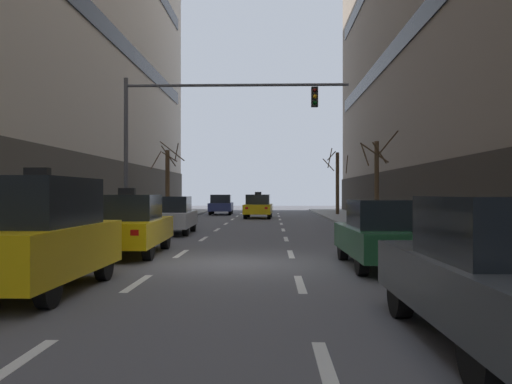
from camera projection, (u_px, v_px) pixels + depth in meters
The scene contains 31 objects.
ground_plane at pixel (230, 263), 13.27m from camera, with size 120.00×120.00×0.00m, color #515156.
sidewalk_right at pixel (491, 261), 13.07m from camera, with size 3.42×80.00×0.14m, color gray.
lane_stripe_l1_s2 at pixel (11, 368), 5.32m from camera, with size 0.16×2.00×0.01m, color silver.
lane_stripe_l1_s3 at pixel (137, 283), 10.32m from camera, with size 0.16×2.00×0.01m, color silver.
lane_stripe_l1_s4 at pixel (181, 254), 15.31m from camera, with size 0.16×2.00×0.01m, color silver.
lane_stripe_l1_s5 at pixel (203, 239), 20.31m from camera, with size 0.16×2.00×0.01m, color silver.
lane_stripe_l1_s6 at pixel (217, 230), 25.31m from camera, with size 0.16×2.00×0.01m, color silver.
lane_stripe_l1_s7 at pixel (226, 224), 30.31m from camera, with size 0.16×2.00×0.01m, color silver.
lane_stripe_l1_s8 at pixel (232, 219), 35.31m from camera, with size 0.16×2.00×0.01m, color silver.
lane_stripe_l1_s9 at pixel (237, 216), 40.30m from camera, with size 0.16×2.00×0.01m, color silver.
lane_stripe_l1_s10 at pixel (241, 214), 45.30m from camera, with size 0.16×2.00×0.01m, color silver.
lane_stripe_l2_s2 at pixel (327, 371), 5.22m from camera, with size 0.16×2.00×0.01m, color silver.
lane_stripe_l2_s3 at pixel (300, 284), 10.22m from camera, with size 0.16×2.00×0.01m, color silver.
lane_stripe_l2_s4 at pixel (291, 254), 15.22m from camera, with size 0.16×2.00×0.01m, color silver.
lane_stripe_l2_s5 at pixel (286, 239), 20.22m from camera, with size 0.16×2.00×0.01m, color silver.
lane_stripe_l2_s6 at pixel (283, 230), 25.21m from camera, with size 0.16×2.00×0.01m, color silver.
lane_stripe_l2_s7 at pixel (281, 224), 30.21m from camera, with size 0.16×2.00×0.01m, color silver.
lane_stripe_l2_s8 at pixel (280, 219), 35.21m from camera, with size 0.16×2.00×0.01m, color silver.
lane_stripe_l2_s9 at pixel (279, 216), 40.21m from camera, with size 0.16×2.00×0.01m, color silver.
lane_stripe_l2_s10 at pixel (278, 214), 45.21m from camera, with size 0.16×2.00×0.01m, color silver.
taxi_driving_0 at pixel (128, 225), 15.13m from camera, with size 2.11×4.67×1.91m.
car_driving_1 at pixel (221, 205), 43.17m from camera, with size 1.95×4.42×1.64m.
taxi_driving_2 at pixel (37, 235), 9.38m from camera, with size 1.82×4.26×2.22m.
taxi_driving_3 at pixel (258, 206), 37.06m from camera, with size 2.00×4.50×1.85m.
car_driving_4 at pixel (171, 215), 22.80m from camera, with size 1.98×4.40×1.63m.
car_parked_0 at pixel (507, 273), 6.00m from camera, with size 1.98×4.64×1.73m.
car_parked_1 at pixel (385, 234), 12.53m from camera, with size 1.88×4.33×1.61m.
traffic_signal_0 at pixel (194, 122), 22.36m from camera, with size 9.55×0.35×6.55m.
street_tree_0 at pixel (377, 179), 25.57m from camera, with size 1.90×1.91×4.66m.
street_tree_2 at pixel (337, 181), 40.86m from camera, with size 1.92×1.91×5.20m.
street_tree_3 at pixel (168, 181), 36.26m from camera, with size 2.28×2.27×5.10m.
Camera 1 is at (1.04, -13.25, 1.77)m, focal length 36.94 mm.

